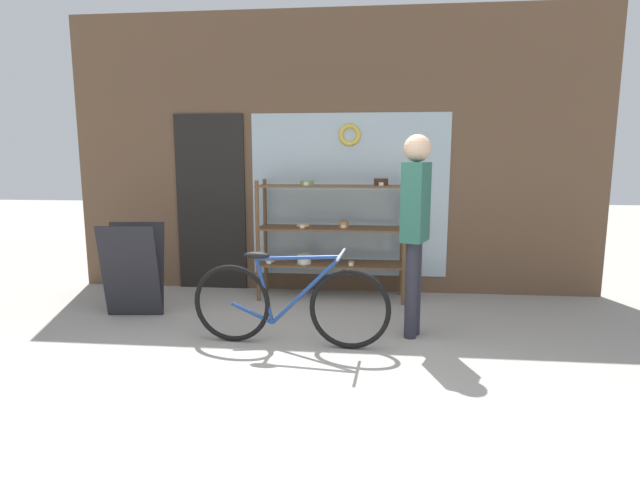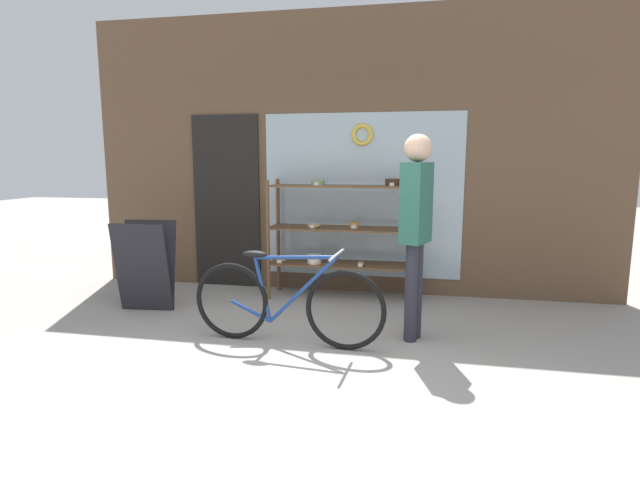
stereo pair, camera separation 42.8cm
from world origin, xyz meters
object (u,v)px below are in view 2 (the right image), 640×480
Objects in this scene: display_case at (341,228)px; bicycle at (286,303)px; pedestrian at (416,219)px; sandwich_board at (146,266)px.

display_case is 0.97× the size of bicycle.
display_case is 0.93× the size of pedestrian.
bicycle is (-0.23, -1.51, -0.44)m from display_case.
display_case is at bearing 17.61° from sandwich_board.
pedestrian reaches higher than bicycle.
display_case is 1.59m from bicycle.
sandwich_board is (-1.93, -0.85, -0.33)m from display_case.
display_case is at bearing 85.19° from bicycle.
sandwich_board is 0.52× the size of pedestrian.
sandwich_board is 2.84m from pedestrian.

